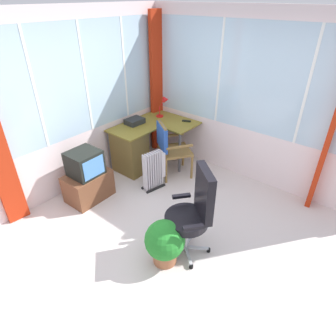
% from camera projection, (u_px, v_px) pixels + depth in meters
% --- Properties ---
extents(ground, '(4.81, 4.90, 0.06)m').
position_uv_depth(ground, '(174.00, 241.00, 3.63)').
color(ground, beige).
extents(north_window_panel, '(3.81, 0.07, 2.55)m').
position_uv_depth(north_window_panel, '(65.00, 108.00, 4.03)').
color(north_window_panel, silver).
rests_on(north_window_panel, ground).
extents(east_window_panel, '(0.07, 3.90, 2.55)m').
position_uv_depth(east_window_panel, '(257.00, 103.00, 4.23)').
color(east_window_panel, silver).
rests_on(east_window_panel, ground).
extents(curtain_corner, '(0.28, 0.10, 2.45)m').
position_uv_depth(curtain_corner, '(157.00, 86.00, 5.17)').
color(curtain_corner, '#B62B11').
rests_on(curtain_corner, ground).
extents(curtain_east_far, '(0.28, 0.11, 2.45)m').
position_uv_depth(curtain_east_far, '(333.00, 126.00, 3.61)').
color(curtain_east_far, '#B62B11').
rests_on(curtain_east_far, ground).
extents(desk, '(1.31, 1.04, 0.75)m').
position_uv_depth(desk, '(133.00, 148.00, 4.85)').
color(desk, olive).
rests_on(desk, ground).
extents(desk_lamp, '(0.24, 0.20, 0.36)m').
position_uv_depth(desk_lamp, '(164.00, 103.00, 5.07)').
color(desk_lamp, red).
rests_on(desk_lamp, desk).
extents(tv_remote, '(0.10, 0.16, 0.02)m').
position_uv_depth(tv_remote, '(187.00, 121.00, 4.96)').
color(tv_remote, black).
rests_on(tv_remote, desk).
extents(paper_tray, '(0.31, 0.24, 0.09)m').
position_uv_depth(paper_tray, '(135.00, 121.00, 4.87)').
color(paper_tray, '#252727').
rests_on(paper_tray, desk).
extents(wooden_armchair, '(0.67, 0.67, 0.93)m').
position_uv_depth(wooden_armchair, '(168.00, 144.00, 4.60)').
color(wooden_armchair, olive).
rests_on(wooden_armchair, ground).
extents(office_chair, '(0.60, 0.61, 1.11)m').
position_uv_depth(office_chair, '(194.00, 209.00, 3.16)').
color(office_chair, '#B7B7BF').
rests_on(office_chair, ground).
extents(tv_on_stand, '(0.65, 0.46, 0.78)m').
position_uv_depth(tv_on_stand, '(87.00, 178.00, 4.17)').
color(tv_on_stand, brown).
rests_on(tv_on_stand, ground).
extents(space_heater, '(0.41, 0.24, 0.63)m').
position_uv_depth(space_heater, '(154.00, 170.00, 4.43)').
color(space_heater, silver).
rests_on(space_heater, ground).
extents(potted_plant, '(0.46, 0.46, 0.56)m').
position_uv_depth(potted_plant, '(165.00, 242.00, 3.17)').
color(potted_plant, '#9E5D3C').
rests_on(potted_plant, ground).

